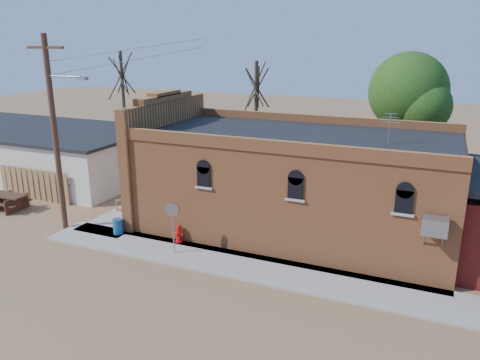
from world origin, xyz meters
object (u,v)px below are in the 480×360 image
at_px(utility_pole, 55,130).
at_px(stop_sign, 173,214).
at_px(picnic_table, 8,200).
at_px(trash_barrel, 118,226).
at_px(brick_bar, 289,181).
at_px(fire_hydrant, 179,234).

height_order(utility_pole, stop_sign, utility_pole).
bearing_deg(stop_sign, picnic_table, 175.49).
xyz_separation_m(utility_pole, trash_barrel, (2.84, 0.30, -4.34)).
distance_m(brick_bar, utility_pole, 10.96).
xyz_separation_m(brick_bar, utility_pole, (-9.79, -4.29, 2.43)).
bearing_deg(stop_sign, brick_bar, 55.07).
distance_m(trash_barrel, picnic_table, 7.54).
distance_m(utility_pole, stop_sign, 6.96).
distance_m(stop_sign, trash_barrel, 3.77).
bearing_deg(fire_hydrant, trash_barrel, -161.52).
xyz_separation_m(fire_hydrant, stop_sign, (0.36, -1.01, 1.32)).
bearing_deg(stop_sign, fire_hydrant, 111.21).
height_order(fire_hydrant, stop_sign, stop_sign).
height_order(brick_bar, utility_pole, utility_pole).
height_order(brick_bar, picnic_table, brick_bar).
xyz_separation_m(fire_hydrant, picnic_table, (-10.61, 0.20, 0.08)).
xyz_separation_m(brick_bar, trash_barrel, (-6.94, -3.99, -1.91)).
bearing_deg(picnic_table, stop_sign, -7.76).
relative_size(brick_bar, utility_pole, 1.82).
distance_m(brick_bar, trash_barrel, 8.23).
xyz_separation_m(utility_pole, stop_sign, (6.28, -0.41, -2.97)).
relative_size(trash_barrel, picnic_table, 0.34).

